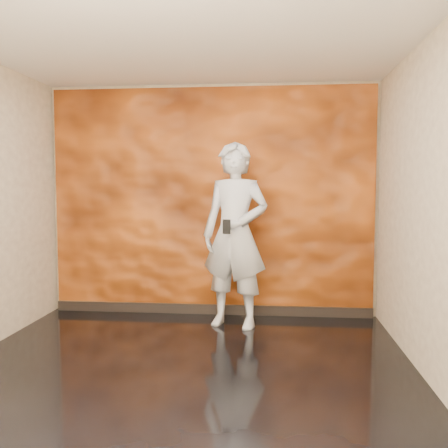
# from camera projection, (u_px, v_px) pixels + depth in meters

# --- Properties ---
(room) EXTENTS (4.02, 4.02, 2.81)m
(room) POSITION_uv_depth(u_px,v_px,m) (181.00, 207.00, 4.13)
(room) COLOR black
(room) RESTS_ON ground
(feature_wall) EXTENTS (3.90, 0.06, 2.75)m
(feature_wall) POSITION_uv_depth(u_px,v_px,m) (211.00, 202.00, 6.07)
(feature_wall) COLOR orange
(feature_wall) RESTS_ON ground
(baseboard) EXTENTS (3.90, 0.04, 0.12)m
(baseboard) POSITION_uv_depth(u_px,v_px,m) (211.00, 309.00, 6.14)
(baseboard) COLOR black
(baseboard) RESTS_ON ground
(man) EXTENTS (0.86, 0.68, 2.06)m
(man) POSITION_uv_depth(u_px,v_px,m) (235.00, 235.00, 5.54)
(man) COLOR #9297A0
(man) RESTS_ON ground
(phone) EXTENTS (0.08, 0.03, 0.15)m
(phone) POSITION_uv_depth(u_px,v_px,m) (227.00, 227.00, 5.25)
(phone) COLOR black
(phone) RESTS_ON man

